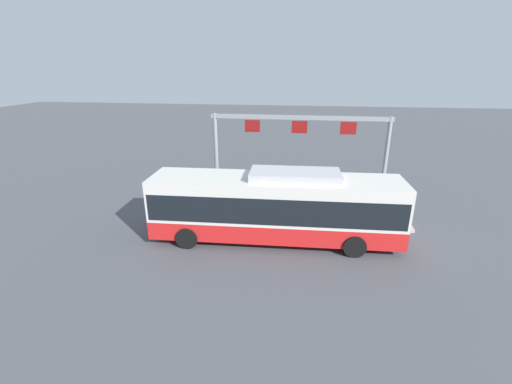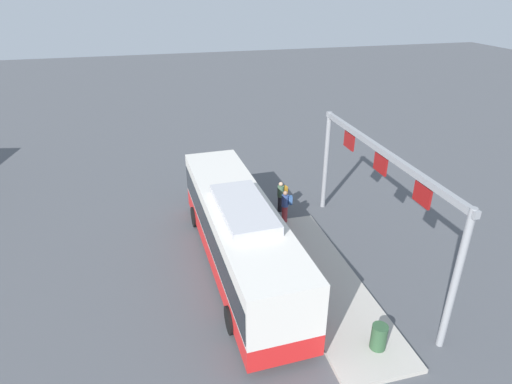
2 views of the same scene
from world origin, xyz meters
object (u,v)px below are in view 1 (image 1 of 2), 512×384
(trash_bin, at_px, (384,207))
(person_boarding, at_px, (206,195))
(bus_main, at_px, (275,205))
(person_waiting_near, at_px, (228,195))

(trash_bin, bearing_deg, person_boarding, 0.95)
(bus_main, height_order, trash_bin, bus_main)
(person_waiting_near, relative_size, trash_bin, 1.86)
(bus_main, bearing_deg, trash_bin, -151.24)
(person_boarding, distance_m, person_waiting_near, 1.39)
(person_waiting_near, distance_m, trash_bin, 8.57)
(person_waiting_near, bearing_deg, person_boarding, -84.21)
(person_boarding, bearing_deg, trash_bin, 77.98)
(trash_bin, bearing_deg, bus_main, 30.84)
(bus_main, relative_size, trash_bin, 12.86)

